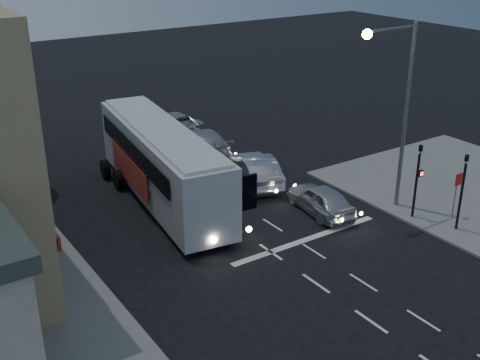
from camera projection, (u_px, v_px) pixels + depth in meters
ground at (300, 272)px, 24.50m from camera, size 120.00×120.00×0.00m
road_markings at (276, 232)px, 27.68m from camera, size 8.00×30.55×0.01m
tour_bus at (162, 162)px, 30.18m from camera, size 4.32×13.05×3.92m
car_suv at (321, 199)px, 29.37m from camera, size 2.20×4.38×1.43m
car_sedan_a at (256, 169)px, 32.72m from camera, size 3.22×5.30×1.65m
car_sedan_b at (203, 141)px, 37.13m from camera, size 2.84×5.52×1.53m
car_sedan_c at (171, 122)px, 41.01m from camera, size 3.39×5.33×1.37m
traffic_signal_main at (418, 172)px, 28.06m from camera, size 0.25×0.35×4.10m
traffic_signal_side at (463, 183)px, 26.91m from camera, size 0.18×0.15×4.10m
regulatory_sign at (457, 188)px, 28.48m from camera, size 0.45×0.12×2.20m
streetlight at (398, 97)px, 27.73m from camera, size 3.32×0.44×9.00m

